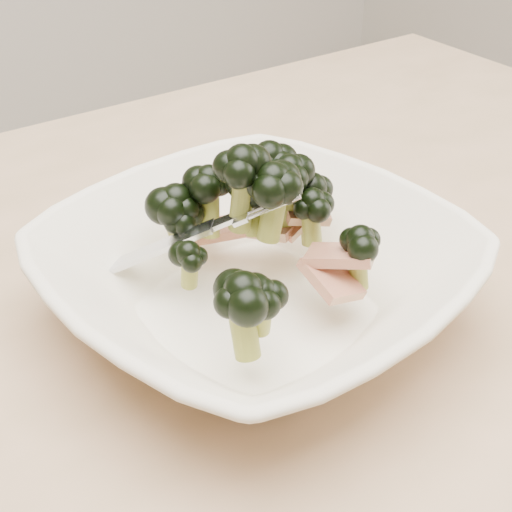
# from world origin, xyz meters

# --- Properties ---
(dining_table) EXTENTS (1.20, 0.80, 0.75)m
(dining_table) POSITION_xyz_m (0.00, 0.00, 0.65)
(dining_table) COLOR tan
(dining_table) RESTS_ON ground
(broccoli_dish) EXTENTS (0.31, 0.31, 0.13)m
(broccoli_dish) POSITION_xyz_m (0.04, -0.00, 0.79)
(broccoli_dish) COLOR white
(broccoli_dish) RESTS_ON dining_table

